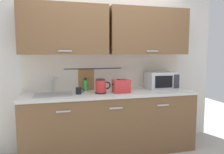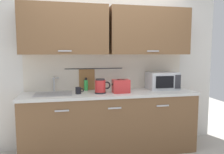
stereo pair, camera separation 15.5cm
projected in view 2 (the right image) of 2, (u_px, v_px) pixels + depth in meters
name	position (u px, v px, depth m)	size (l,w,h in m)	color
counter_unit	(110.00, 122.00, 3.24)	(2.53, 0.64, 0.90)	brown
back_wall_assembly	(107.00, 50.00, 3.35)	(3.70, 0.41, 2.50)	silver
sink_faucet	(54.00, 82.00, 3.24)	(0.09, 0.17, 0.22)	#B2B5BA
microwave	(162.00, 81.00, 3.45)	(0.46, 0.35, 0.27)	silver
electric_kettle	(101.00, 86.00, 3.10)	(0.23, 0.16, 0.21)	black
dish_soap_bottle	(86.00, 85.00, 3.34)	(0.06, 0.06, 0.20)	green
mug_near_sink	(79.00, 90.00, 3.06)	(0.12, 0.08, 0.09)	black
toaster	(121.00, 86.00, 3.14)	(0.26, 0.17, 0.19)	red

